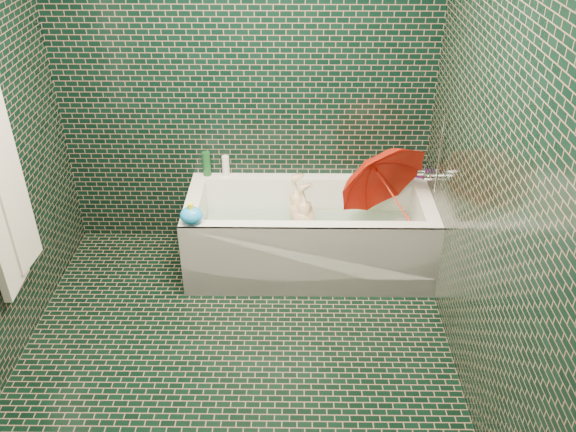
{
  "coord_description": "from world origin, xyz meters",
  "views": [
    {
      "loc": [
        0.34,
        -2.58,
        2.66
      ],
      "look_at": [
        0.3,
        0.82,
        0.54
      ],
      "focal_mm": 38.0,
      "sensor_mm": 36.0,
      "label": 1
    }
  ],
  "objects_px": {
    "bathtub": "(309,241)",
    "child": "(306,229)",
    "rubber_duck": "(387,171)",
    "bath_toy": "(191,215)",
    "umbrella": "(391,192)"
  },
  "relations": [
    {
      "from": "bathtub",
      "to": "child",
      "type": "bearing_deg",
      "value": 174.23
    },
    {
      "from": "child",
      "to": "rubber_duck",
      "type": "xyz_separation_m",
      "value": [
        0.59,
        0.35,
        0.29
      ]
    },
    {
      "from": "bath_toy",
      "to": "rubber_duck",
      "type": "bearing_deg",
      "value": 37.27
    },
    {
      "from": "bathtub",
      "to": "rubber_duck",
      "type": "xyz_separation_m",
      "value": [
        0.57,
        0.35,
        0.38
      ]
    },
    {
      "from": "bathtub",
      "to": "child",
      "type": "relative_size",
      "value": 2.12
    },
    {
      "from": "bathtub",
      "to": "umbrella",
      "type": "relative_size",
      "value": 2.71
    },
    {
      "from": "bathtub",
      "to": "umbrella",
      "type": "xyz_separation_m",
      "value": [
        0.54,
        -0.01,
        0.41
      ]
    },
    {
      "from": "bathtub",
      "to": "umbrella",
      "type": "bearing_deg",
      "value": -1.53
    },
    {
      "from": "rubber_duck",
      "to": "bath_toy",
      "type": "distance_m",
      "value": 1.48
    },
    {
      "from": "child",
      "to": "rubber_duck",
      "type": "relative_size",
      "value": 6.14
    },
    {
      "from": "child",
      "to": "bath_toy",
      "type": "xyz_separation_m",
      "value": [
        -0.74,
        -0.31,
        0.3
      ]
    },
    {
      "from": "bathtub",
      "to": "child",
      "type": "distance_m",
      "value": 0.1
    },
    {
      "from": "rubber_duck",
      "to": "bath_toy",
      "type": "height_order",
      "value": "bath_toy"
    },
    {
      "from": "rubber_duck",
      "to": "umbrella",
      "type": "bearing_deg",
      "value": -73.44
    },
    {
      "from": "umbrella",
      "to": "bath_toy",
      "type": "relative_size",
      "value": 3.72
    }
  ]
}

